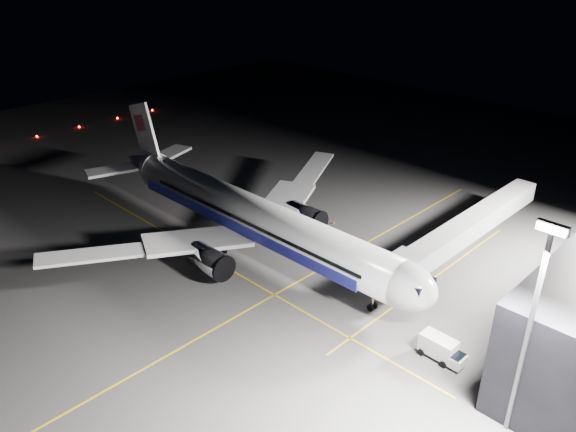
% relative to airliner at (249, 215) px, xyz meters
% --- Properties ---
extents(ground, '(200.00, 200.00, 0.00)m').
position_rel_airliner_xyz_m(ground, '(1.08, 0.00, -5.16)').
color(ground, '#4C4C4F').
rests_on(ground, ground).
extents(guide_line_main, '(0.25, 80.00, 0.01)m').
position_rel_airliner_xyz_m(guide_line_main, '(11.08, 0.00, -5.16)').
color(guide_line_main, gold).
rests_on(guide_line_main, ground).
extents(guide_line_cross, '(70.00, 0.25, 0.01)m').
position_rel_airliner_xyz_m(guide_line_cross, '(1.08, -6.00, -5.16)').
color(guide_line_cross, gold).
rests_on(guide_line_cross, ground).
extents(guide_line_side, '(0.25, 40.00, 0.01)m').
position_rel_airliner_xyz_m(guide_line_side, '(23.08, 10.00, -5.16)').
color(guide_line_side, gold).
rests_on(guide_line_side, ground).
extents(airliner, '(61.48, 54.22, 16.64)m').
position_rel_airliner_xyz_m(airliner, '(0.00, 0.00, 0.00)').
color(airliner, silver).
rests_on(airliner, ground).
extents(jet_bridge, '(3.60, 34.40, 6.30)m').
position_rel_airliner_xyz_m(jet_bridge, '(23.08, 18.06, -0.58)').
color(jet_bridge, '#B2B2B7').
rests_on(jet_bridge, ground).
extents(floodlight_mast_south, '(2.40, 0.67, 20.70)m').
position_rel_airliner_xyz_m(floodlight_mast_south, '(41.08, -6.01, 7.21)').
color(floodlight_mast_south, '#59595E').
rests_on(floodlight_mast_south, ground).
extents(taxiway_lights, '(0.44, 60.44, 0.44)m').
position_rel_airliner_xyz_m(taxiway_lights, '(-70.92, 0.00, -4.94)').
color(taxiway_lights, '#FF140A').
rests_on(taxiway_lights, ground).
extents(service_truck, '(4.98, 2.32, 2.52)m').
position_rel_airliner_xyz_m(service_truck, '(32.01, -2.01, -3.82)').
color(service_truck, silver).
rests_on(service_truck, ground).
extents(baggage_tug, '(2.49, 2.11, 1.65)m').
position_rel_airliner_xyz_m(baggage_tug, '(-6.56, 8.33, -4.40)').
color(baggage_tug, black).
rests_on(baggage_tug, ground).
extents(safety_cone_a, '(0.39, 0.39, 0.58)m').
position_rel_airliner_xyz_m(safety_cone_a, '(-3.09, 5.44, -4.87)').
color(safety_cone_a, orange).
rests_on(safety_cone_a, ground).
extents(safety_cone_b, '(0.34, 0.34, 0.51)m').
position_rel_airliner_xyz_m(safety_cone_b, '(3.69, 14.00, -4.91)').
color(safety_cone_b, orange).
rests_on(safety_cone_b, ground).
extents(safety_cone_c, '(0.44, 0.44, 0.66)m').
position_rel_airliner_xyz_m(safety_cone_c, '(4.71, 9.95, -4.83)').
color(safety_cone_c, orange).
rests_on(safety_cone_c, ground).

